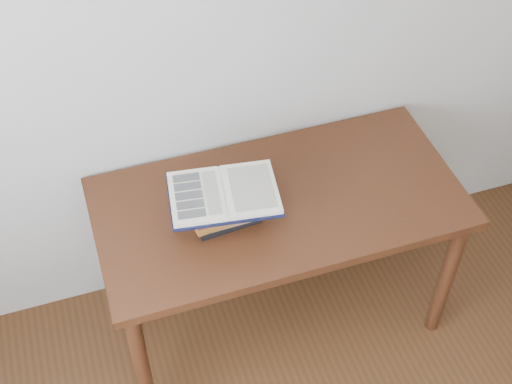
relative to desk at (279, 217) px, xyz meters
name	(u,v)px	position (x,y,z in m)	size (l,w,h in m)	color
desk	(279,217)	(0.00, 0.00, 0.00)	(1.41, 0.70, 0.75)	#451F11
book_stack	(226,208)	(-0.22, -0.03, 0.16)	(0.28, 0.21, 0.13)	black
open_book	(224,194)	(-0.23, -0.03, 0.24)	(0.43, 0.32, 0.03)	black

